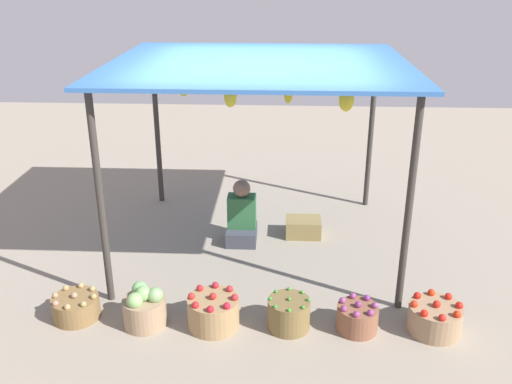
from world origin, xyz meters
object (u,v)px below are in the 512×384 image
(basket_cabbages, at_px, (144,308))
(wooden_crate_near_vendor, at_px, (303,227))
(vendor_person, at_px, (242,218))
(basket_red_apples, at_px, (213,312))
(basket_purple_onions, at_px, (357,317))
(basket_potatoes, at_px, (76,307))
(basket_red_tomatoes, at_px, (435,318))
(basket_green_chilies, at_px, (289,314))

(basket_cabbages, height_order, wooden_crate_near_vendor, basket_cabbages)
(vendor_person, bearing_deg, basket_red_apples, -94.52)
(basket_purple_onions, xyz_separation_m, wooden_crate_near_vendor, (-0.45, 1.92, -0.02))
(basket_potatoes, distance_m, basket_purple_onions, 2.68)
(basket_potatoes, distance_m, wooden_crate_near_vendor, 2.90)
(basket_cabbages, relative_size, basket_purple_onions, 1.08)
(basket_purple_onions, bearing_deg, basket_potatoes, 178.66)
(basket_red_tomatoes, relative_size, wooden_crate_near_vendor, 1.13)
(basket_cabbages, relative_size, basket_red_tomatoes, 0.84)
(basket_red_apples, bearing_deg, wooden_crate_near_vendor, 65.14)
(vendor_person, bearing_deg, basket_potatoes, -131.11)
(basket_cabbages, relative_size, basket_red_apples, 0.85)
(basket_green_chilies, distance_m, basket_purple_onions, 0.63)
(basket_red_apples, height_order, basket_green_chilies, basket_red_apples)
(basket_potatoes, distance_m, basket_red_apples, 1.34)
(vendor_person, distance_m, basket_red_tomatoes, 2.59)
(basket_potatoes, distance_m, basket_green_chilies, 2.04)
(basket_cabbages, relative_size, basket_green_chilies, 1.04)
(basket_purple_onions, bearing_deg, basket_green_chilies, 179.77)
(basket_green_chilies, bearing_deg, basket_red_apples, -179.26)
(basket_cabbages, distance_m, basket_purple_onions, 1.99)
(basket_potatoes, bearing_deg, vendor_person, 48.89)
(vendor_person, xyz_separation_m, basket_green_chilies, (0.56, -1.75, -0.15))
(basket_potatoes, xyz_separation_m, basket_red_apples, (1.34, -0.07, 0.04))
(basket_potatoes, height_order, basket_cabbages, basket_cabbages)
(basket_purple_onions, bearing_deg, vendor_person, 124.35)
(vendor_person, height_order, basket_green_chilies, vendor_person)
(vendor_person, height_order, basket_purple_onions, vendor_person)
(basket_red_tomatoes, bearing_deg, basket_purple_onions, -178.62)
(basket_green_chilies, xyz_separation_m, basket_red_tomatoes, (1.35, 0.01, -0.01))
(basket_red_apples, bearing_deg, basket_cabbages, -178.95)
(basket_purple_onions, bearing_deg, basket_red_apples, -179.72)
(basket_potatoes, bearing_deg, basket_red_apples, -2.96)
(vendor_person, relative_size, basket_green_chilies, 1.97)
(basket_red_tomatoes, bearing_deg, basket_potatoes, 179.23)
(basket_cabbages, bearing_deg, basket_red_apples, 1.05)
(basket_cabbages, height_order, basket_purple_onions, basket_cabbages)
(basket_potatoes, bearing_deg, basket_green_chilies, -1.69)
(basket_green_chilies, xyz_separation_m, basket_purple_onions, (0.63, -0.00, -0.02))
(basket_potatoes, bearing_deg, basket_cabbages, -6.71)
(basket_purple_onions, height_order, wooden_crate_near_vendor, basket_purple_onions)
(basket_cabbages, bearing_deg, basket_potatoes, 173.29)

